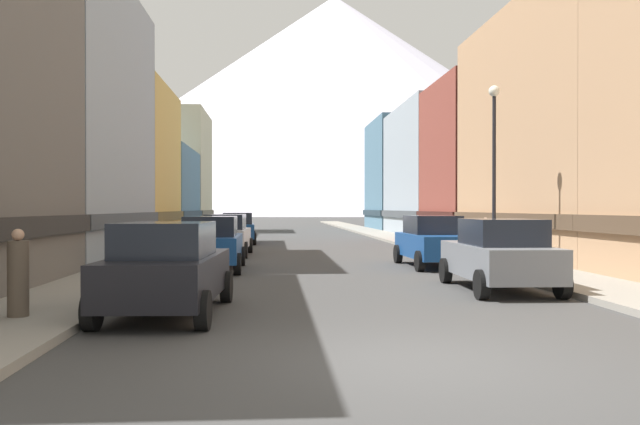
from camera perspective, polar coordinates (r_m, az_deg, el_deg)
name	(u,v)px	position (r m, az deg, el deg)	size (l,w,h in m)	color
ground_plane	(408,362)	(9.03, 7.67, -12.73)	(400.00, 400.00, 0.00)	#404040
sidewalk_left	(205,238)	(43.88, -9.95, -2.19)	(2.50, 100.00, 0.15)	gray
sidewalk_right	(393,237)	(44.39, 6.33, -2.15)	(2.50, 100.00, 0.15)	gray
storefront_left_1	(26,125)	(28.37, -24.16, 6.94)	(8.19, 11.77, 10.95)	#99A5B2
storefront_left_2	(89,169)	(38.36, -19.37, 3.60)	(9.03, 9.03, 8.73)	#D8B259
storefront_left_3	(127,194)	(48.23, -16.43, 1.53)	(9.44, 10.66, 6.26)	slate
storefront_left_4	(159,174)	(58.72, -13.80, 3.26)	(8.59, 9.81, 10.33)	beige
storefront_right_1	(605,138)	(29.47, 23.48, 5.94)	(8.87, 13.08, 10.17)	tan
storefront_right_2	(493,166)	(39.28, 14.80, 3.95)	(7.12, 8.41, 9.31)	brown
storefront_right_3	(459,173)	(50.07, 11.94, 3.33)	(9.38, 13.33, 9.56)	#99A5B2
storefront_right_4	(405,177)	(62.02, 7.36, 3.05)	(6.38, 10.85, 10.18)	slate
car_left_0	(167,268)	(12.89, -13.09, -4.73)	(2.25, 4.48, 1.78)	black
car_left_1	(211,243)	(21.80, -9.40, -2.63)	(2.08, 4.41, 1.78)	#19478C
car_left_2	(226,235)	(28.51, -8.16, -1.92)	(2.18, 4.45, 1.78)	silver
car_left_3	(238,228)	(37.86, -7.15, -1.34)	(2.23, 4.47, 1.78)	#19478C
car_right_0	(499,254)	(16.89, 15.27, -3.52)	(2.14, 4.43, 1.78)	slate
car_right_1	(434,241)	(23.25, 9.82, -2.44)	(2.15, 4.44, 1.78)	#19478C
potted_plant_0	(127,248)	(24.58, -16.36, -2.98)	(0.62, 0.62, 0.88)	#4C4C51
pedestrian_0	(18,276)	(12.71, -24.71, -5.05)	(0.36, 0.36, 1.54)	brown
pedestrian_1	(485,240)	(25.69, 14.15, -2.29)	(0.36, 0.36, 1.53)	maroon
streetlamp_right	(494,148)	(22.07, 14.86, 5.42)	(0.36, 0.36, 5.86)	black
mountain_backdrop	(335,105)	(273.12, 1.28, 9.33)	(245.35, 245.35, 88.89)	silver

